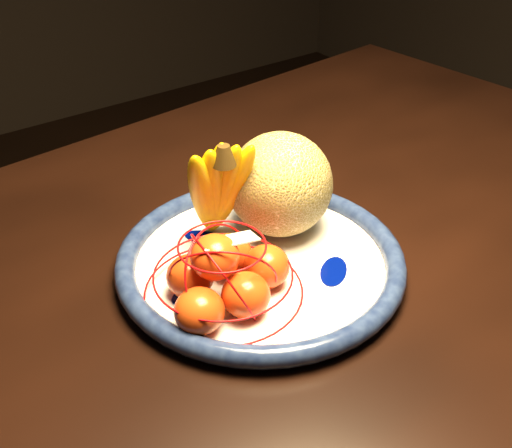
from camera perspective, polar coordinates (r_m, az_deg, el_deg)
dining_table at (r=0.99m, az=1.46°, el=-4.76°), size 1.60×1.05×0.76m
fruit_bowl at (r=0.86m, az=0.39°, el=-3.34°), size 0.39×0.39×0.03m
cantaloupe at (r=0.88m, az=2.15°, el=3.54°), size 0.15×0.15×0.15m
banana_bunch at (r=0.85m, az=-3.50°, el=3.38°), size 0.12×0.12×0.18m
mandarin_bag at (r=0.78m, az=-2.82°, el=-4.69°), size 0.21×0.21×0.12m
price_tag at (r=0.75m, az=-2.48°, el=-1.50°), size 0.07×0.04×0.01m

